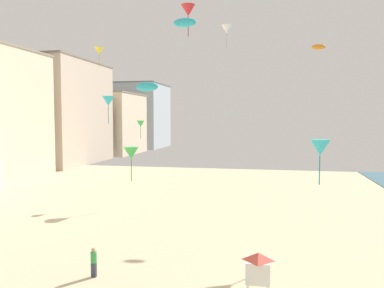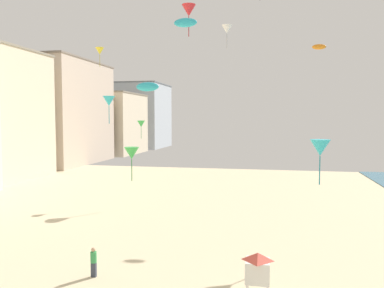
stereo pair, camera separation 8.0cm
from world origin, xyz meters
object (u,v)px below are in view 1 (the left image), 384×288
at_px(kite_green_delta_2, 131,153).
at_px(kite_cyan_delta, 320,148).
at_px(kite_red_delta, 188,11).
at_px(kite_green_delta, 141,124).
at_px(kite_yellow_delta, 99,51).
at_px(kite_white_delta, 227,30).
at_px(kite_cyan_delta_2, 108,101).
at_px(kite_cyan_parafoil_2, 185,23).
at_px(kite_orange_parafoil, 319,47).
at_px(kite_cyan_parafoil, 147,87).
at_px(kite_flyer, 94,260).
at_px(lifeguard_stand, 258,268).

distance_m(kite_green_delta_2, kite_cyan_delta, 18.99).
xyz_separation_m(kite_red_delta, kite_cyan_delta, (13.02, -20.08, -14.85)).
bearing_deg(kite_green_delta, kite_yellow_delta, -175.49).
xyz_separation_m(kite_white_delta, kite_cyan_delta_2, (-16.48, 12.97, -5.37)).
height_order(kite_yellow_delta, kite_cyan_parafoil_2, kite_cyan_parafoil_2).
relative_size(kite_green_delta, kite_green_delta_2, 0.58).
distance_m(kite_red_delta, kite_orange_parafoil, 17.61).
bearing_deg(kite_green_delta, kite_cyan_parafoil, -56.55).
bearing_deg(kite_cyan_delta_2, kite_flyer, -68.33).
relative_size(kite_flyer, kite_cyan_delta, 0.55).
bearing_deg(kite_cyan_delta, kite_white_delta, 134.22).
bearing_deg(kite_white_delta, kite_cyan_parafoil_2, 120.75).
bearing_deg(kite_green_delta, kite_orange_parafoil, -5.00).
distance_m(kite_white_delta, kite_red_delta, 15.26).
height_order(kite_red_delta, kite_cyan_parafoil_2, kite_red_delta).
bearing_deg(kite_cyan_delta, kite_orange_parafoil, 84.55).
bearing_deg(kite_red_delta, kite_cyan_delta, -57.04).
bearing_deg(kite_cyan_delta_2, kite_green_delta, -46.02).
relative_size(kite_red_delta, kite_orange_parafoil, 2.96).
bearing_deg(kite_cyan_parafoil_2, kite_yellow_delta, -155.25).
relative_size(kite_green_delta, kite_cyan_delta, 0.65).
distance_m(lifeguard_stand, kite_cyan_delta_2, 36.13).
distance_m(kite_green_delta, kite_yellow_delta, 8.97).
height_order(kite_cyan_parafoil_2, kite_cyan_delta_2, kite_cyan_parafoil_2).
bearing_deg(kite_cyan_delta, kite_cyan_parafoil, 144.29).
bearing_deg(kite_cyan_parafoil, kite_cyan_delta_2, 131.69).
bearing_deg(kite_green_delta_2, kite_orange_parafoil, 7.54).
distance_m(kite_cyan_delta, kite_cyan_parafoil, 19.55).
height_order(kite_green_delta_2, kite_red_delta, kite_red_delta).
bearing_deg(kite_cyan_parafoil, kite_white_delta, -24.83).
distance_m(kite_green_delta, kite_orange_parafoil, 19.37).
distance_m(kite_flyer, kite_cyan_delta, 15.62).
distance_m(lifeguard_stand, kite_cyan_parafoil_2, 32.33).
height_order(kite_flyer, kite_white_delta, kite_white_delta).
distance_m(kite_white_delta, kite_green_delta, 14.16).
distance_m(kite_yellow_delta, kite_cyan_delta_2, 9.04).
distance_m(kite_red_delta, kite_cyan_parafoil, 13.52).
bearing_deg(kite_cyan_delta_2, kite_yellow_delta, -73.30).
height_order(kite_yellow_delta, kite_red_delta, kite_red_delta).
relative_size(kite_flyer, kite_yellow_delta, 0.79).
distance_m(kite_green_delta_2, kite_orange_parafoil, 20.36).
bearing_deg(kite_green_delta_2, kite_cyan_parafoil, 55.99).
bearing_deg(kite_cyan_parafoil_2, kite_cyan_parafoil, -114.24).
xyz_separation_m(lifeguard_stand, kite_red_delta, (-9.33, 28.84, 19.79)).
bearing_deg(kite_yellow_delta, kite_white_delta, -21.88).
relative_size(kite_flyer, kite_cyan_parafoil, 0.70).
distance_m(lifeguard_stand, kite_yellow_delta, 31.23).
xyz_separation_m(lifeguard_stand, kite_cyan_delta, (3.69, 8.76, 4.94)).
bearing_deg(kite_white_delta, kite_flyer, -111.72).
height_order(kite_green_delta, kite_cyan_parafoil_2, kite_cyan_parafoil_2).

